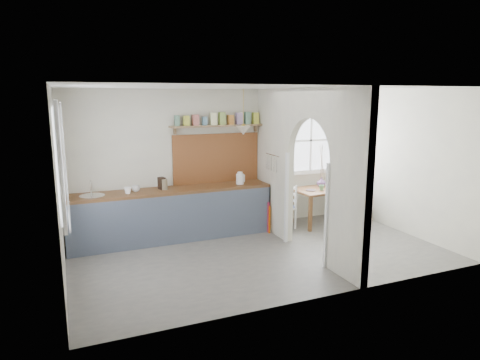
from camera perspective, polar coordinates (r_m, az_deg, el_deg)
name	(u,v)px	position (r m, az deg, el deg)	size (l,w,h in m)	color
floor	(263,255)	(6.90, 3.06, -9.91)	(5.80, 3.20, 0.01)	slate
ceiling	(265,87)	(6.44, 3.30, 12.23)	(5.80, 3.20, 0.01)	beige
walls	(264,174)	(6.54, 3.17, 0.77)	(5.81, 3.21, 2.60)	beige
partition	(302,161)	(6.90, 8.23, 2.48)	(0.12, 3.20, 2.60)	beige
kitchen_window	(59,163)	(5.85, -23.02, 2.13)	(0.10, 1.16, 1.50)	white
nook_window	(311,140)	(8.72, 9.42, 5.24)	(1.76, 0.10, 1.30)	white
counter	(172,214)	(7.59, -9.07, -4.44)	(3.50, 0.60, 0.90)	brown
sink	(92,196)	(7.28, -19.12, -2.07)	(0.40, 0.40, 0.02)	silver
backsplash	(216,158)	(7.89, -3.16, 2.93)	(1.65, 0.03, 0.90)	brown
shelf	(218,122)	(7.75, -3.00, 7.69)	(1.75, 0.20, 0.21)	brown
pendant_lamp	(243,130)	(7.57, 0.44, 6.63)	(0.26, 0.26, 0.16)	white
utensil_rail	(273,155)	(7.58, 4.38, 3.34)	(0.02, 0.02, 0.50)	silver
dining_table	(322,206)	(8.55, 10.88, -3.44)	(1.13, 0.75, 0.70)	brown
chair_left	(284,206)	(8.19, 5.82, -3.46)	(0.38, 0.38, 0.84)	white
chair_right	(355,198)	(9.06, 15.05, -2.35)	(0.38, 0.38, 0.84)	white
kettle	(240,178)	(7.76, -0.01, 0.26)	(0.19, 0.15, 0.22)	white
mug_a	(128,190)	(7.24, -14.73, -1.35)	(0.12, 0.12, 0.11)	white
mug_b	(136,189)	(7.36, -13.73, -1.12)	(0.13, 0.13, 0.11)	white
knife_block	(162,183)	(7.45, -10.39, -0.44)	(0.09, 0.13, 0.21)	#312116
jar	(164,184)	(7.42, -10.08, -0.57)	(0.11, 0.11, 0.18)	#6E6149
towel_magenta	(268,218)	(7.89, 3.78, -5.08)	(0.02, 0.03, 0.60)	#A31E41
towel_orange	(269,220)	(7.85, 3.95, -5.35)	(0.02, 0.03, 0.53)	#DA5603
bowl	(341,186)	(8.59, 13.31, -0.84)	(0.27, 0.27, 0.07)	white
table_cup	(322,188)	(8.32, 10.82, -1.00)	(0.11, 0.11, 0.10)	#5C925F
plate	(311,190)	(8.26, 9.42, -1.35)	(0.19, 0.19, 0.02)	#38292C
vase	(321,182)	(8.62, 10.80, -0.28)	(0.18, 0.18, 0.19)	#50345A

